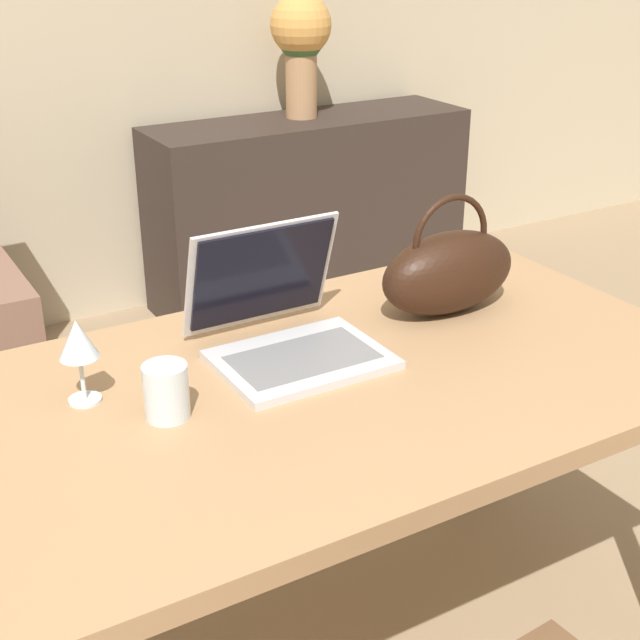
# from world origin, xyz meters

# --- Properties ---
(dining_table) EXTENTS (1.55, 0.84, 0.74)m
(dining_table) POSITION_xyz_m (0.13, 0.70, 0.66)
(dining_table) COLOR #A87F56
(dining_table) RESTS_ON ground_plane
(sideboard) EXTENTS (1.37, 0.40, 0.77)m
(sideboard) POSITION_xyz_m (1.20, 2.61, 0.39)
(sideboard) COLOR #332823
(sideboard) RESTS_ON ground_plane
(laptop) EXTENTS (0.32, 0.33, 0.24)m
(laptop) POSITION_xyz_m (0.13, 0.85, 0.81)
(laptop) COLOR silver
(laptop) RESTS_ON dining_table
(drinking_glass) EXTENTS (0.08, 0.08, 0.10)m
(drinking_glass) POSITION_xyz_m (-0.17, 0.71, 0.79)
(drinking_glass) COLOR silver
(drinking_glass) RESTS_ON dining_table
(wine_glass) EXTENTS (0.07, 0.07, 0.16)m
(wine_glass) POSITION_xyz_m (-0.27, 0.84, 0.86)
(wine_glass) COLOR silver
(wine_glass) RESTS_ON dining_table
(handbag) EXTENTS (0.33, 0.15, 0.26)m
(handbag) POSITION_xyz_m (0.52, 0.83, 0.84)
(handbag) COLOR black
(handbag) RESTS_ON dining_table
(flower_vase) EXTENTS (0.24, 0.24, 0.48)m
(flower_vase) POSITION_xyz_m (1.18, 2.64, 1.08)
(flower_vase) COLOR tan
(flower_vase) RESTS_ON sideboard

